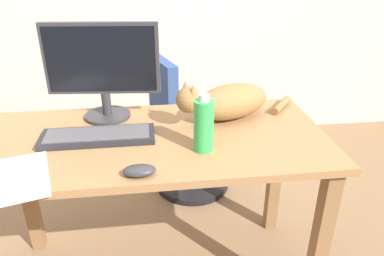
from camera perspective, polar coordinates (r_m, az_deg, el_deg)
name	(u,v)px	position (r m, az deg, el deg)	size (l,w,h in m)	color
desk	(156,162)	(1.52, -5.71, -5.34)	(1.39, 0.66, 0.75)	#9E7247
office_chair	(185,137)	(2.29, -1.12, -1.35)	(0.50, 0.48, 0.88)	black
monitor	(102,68)	(1.60, -13.81, 9.12)	(0.48, 0.20, 0.41)	#333338
keyboard	(98,136)	(1.48, -14.46, -1.26)	(0.44, 0.15, 0.03)	#232328
cat	(227,101)	(1.59, 5.55, 4.18)	(0.58, 0.30, 0.20)	olive
computer_mouse	(139,171)	(1.22, -8.21, -6.60)	(0.11, 0.06, 0.04)	#333338
paper_sheet	(14,178)	(1.33, -26.02, -7.08)	(0.21, 0.30, 0.00)	white
water_bottle	(204,125)	(1.32, 1.85, 0.48)	(0.07, 0.07, 0.22)	green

